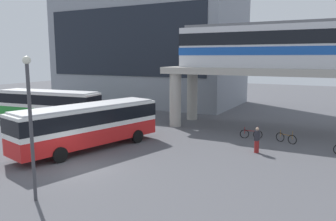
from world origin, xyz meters
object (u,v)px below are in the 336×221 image
Objects in this scene: train at (322,44)px; pedestrian_by_bike_rack at (257,141)px; station_building at (149,49)px; bus_secondary at (48,103)px; bus_main at (89,122)px; bicycle_red at (251,134)px; bicycle_brown at (286,138)px.

pedestrian_by_bike_rack is (-3.22, -7.51, -6.74)m from train.
station_building reaches higher than bus_secondary.
bus_main is at bearing -156.97° from pedestrian_by_bike_rack.
train is at bearing 40.73° from bus_main.
train is 13.88× the size of bicycle_red.
bus_secondary is at bearing 176.62° from pedestrian_by_bike_rack.
train is 13.54× the size of pedestrian_by_bike_rack.
station_building is 14.68× the size of bicycle_red.
station_building is 25.71m from bicycle_red.
bicycle_red is 0.98× the size of pedestrian_by_bike_rack.
pedestrian_by_bike_rack is (-1.40, -3.82, 0.49)m from bicycle_brown.
station_building is at bearing 135.94° from pedestrian_by_bike_rack.
bus_main is 6.31× the size of pedestrian_by_bike_rack.
bus_main is 11.91m from bus_secondary.
bus_main reaches higher than pedestrian_by_bike_rack.
bicycle_red is (18.97, -15.71, -7.36)m from station_building.
bicycle_brown is (21.71, -15.84, -7.36)m from station_building.
train reaches higher than bicycle_red.
bus_secondary is 6.42× the size of bicycle_red.
train is 19.41m from bus_main.
bus_secondary is 20.14m from bicycle_red.
pedestrian_by_bike_rack is at bearing -3.38° from bus_secondary.
train is at bearing 63.77° from bicycle_brown.
bicycle_red and bicycle_brown have the same top height.
station_building is at bearing 140.38° from bicycle_red.
bicycle_red is (9.53, 8.56, -1.63)m from bus_main.
bus_main is 6.46× the size of bicycle_red.
train is (23.53, -12.14, -0.13)m from station_building.
pedestrian_by_bike_rack is at bearing -113.21° from train.
pedestrian_by_bike_rack is at bearing -44.06° from station_building.
station_building is 14.32× the size of pedestrian_by_bike_rack.
bus_main is at bearing -68.74° from station_building.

